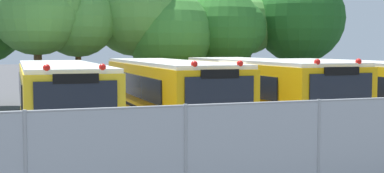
% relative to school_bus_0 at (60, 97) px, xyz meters
% --- Properties ---
extents(ground_plane, '(160.00, 160.00, 0.00)m').
position_rel_school_bus_0_xyz_m(ground_plane, '(5.54, -0.07, -1.36)').
color(ground_plane, '#424244').
extents(school_bus_0, '(2.55, 9.96, 2.59)m').
position_rel_school_bus_0_xyz_m(school_bus_0, '(0.00, 0.00, 0.00)').
color(school_bus_0, yellow).
rests_on(school_bus_0, ground_plane).
extents(school_bus_1, '(2.45, 10.15, 2.64)m').
position_rel_school_bus_0_xyz_m(school_bus_1, '(3.66, 0.00, 0.03)').
color(school_bus_1, '#EAA80C').
rests_on(school_bus_1, ground_plane).
extents(school_bus_2, '(2.67, 10.12, 2.67)m').
position_rel_school_bus_0_xyz_m(school_bus_2, '(7.32, -0.06, 0.04)').
color(school_bus_2, '#EAA80C').
rests_on(school_bus_2, ground_plane).
extents(school_bus_3, '(2.58, 10.12, 2.59)m').
position_rel_school_bus_0_xyz_m(school_bus_3, '(11.14, -0.18, 0.00)').
color(school_bus_3, yellow).
rests_on(school_bus_3, ground_plane).
extents(tree_1, '(4.34, 4.33, 6.94)m').
position_rel_school_bus_0_xyz_m(tree_1, '(-0.15, 7.89, 3.48)').
color(tree_1, '#4C3823').
rests_on(tree_1, ground_plane).
extents(tree_2, '(3.86, 3.86, 6.37)m').
position_rel_school_bus_0_xyz_m(tree_2, '(1.56, 8.56, 3.08)').
color(tree_2, '#4C3823').
rests_on(tree_2, ground_plane).
extents(tree_3, '(5.10, 5.10, 7.62)m').
position_rel_school_bus_0_xyz_m(tree_3, '(4.57, 9.18, 3.75)').
color(tree_3, '#4C3823').
rests_on(tree_3, ground_plane).
extents(tree_4, '(4.46, 4.46, 5.91)m').
position_rel_school_bus_0_xyz_m(tree_4, '(6.16, 8.60, 2.34)').
color(tree_4, '#4C3823').
rests_on(tree_4, ground_plane).
extents(tree_5, '(4.35, 4.16, 6.08)m').
position_rel_school_bus_0_xyz_m(tree_5, '(9.53, 8.65, 2.62)').
color(tree_5, '#4C3823').
rests_on(tree_5, ground_plane).
extents(tree_6, '(3.35, 3.33, 5.94)m').
position_rel_school_bus_0_xyz_m(tree_6, '(11.23, 10.05, 2.87)').
color(tree_6, '#4C3823').
rests_on(tree_6, ground_plane).
extents(tree_7, '(5.17, 5.17, 7.24)m').
position_rel_school_bus_0_xyz_m(tree_7, '(14.27, 9.15, 3.32)').
color(tree_7, '#4C3823').
rests_on(tree_7, ground_plane).
extents(chainlink_fence, '(18.63, 0.07, 2.02)m').
position_rel_school_bus_0_xyz_m(chainlink_fence, '(5.32, -9.22, -0.32)').
color(chainlink_fence, '#9EA0A3').
rests_on(chainlink_fence, ground_plane).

